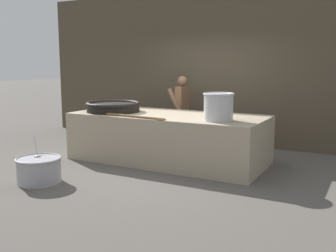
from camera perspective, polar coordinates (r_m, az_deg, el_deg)
ground_plane at (r=7.42m, az=0.00°, el=-5.06°), size 60.00×60.00×0.00m
back_wall at (r=9.09m, az=6.34°, el=8.51°), size 8.97×0.24×3.46m
hearth_platform at (r=7.33m, az=0.00°, el=-1.71°), size 3.58×1.54×0.88m
giant_wok_near at (r=7.70m, az=-7.96°, el=2.83°), size 1.06×1.06×0.19m
stock_pot at (r=6.48m, az=7.35°, el=2.86°), size 0.51×0.51×0.46m
stirring_paddle at (r=6.81m, az=-4.69°, el=1.36°), size 1.30×0.18×0.04m
cook at (r=8.55m, az=2.04°, el=2.52°), size 0.37×0.57×1.54m
prep_bowl_vegetables at (r=6.37m, az=-18.23°, el=-5.92°), size 0.79×0.69×0.66m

